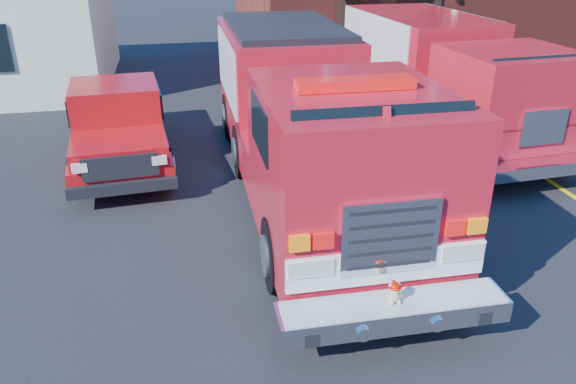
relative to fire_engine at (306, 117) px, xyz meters
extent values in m
plane|color=black|center=(-0.93, -1.54, -1.67)|extent=(100.00, 100.00, 0.00)
cube|color=yellow|center=(5.57, -0.54, -1.67)|extent=(0.12, 3.00, 0.01)
cube|color=yellow|center=(5.57, 2.46, -1.67)|extent=(0.12, 3.00, 0.01)
cube|color=yellow|center=(5.57, 5.46, -1.67)|extent=(0.12, 3.00, 0.01)
cube|color=black|center=(4.57, 7.44, 0.33)|extent=(3.60, 0.12, 4.00)
cylinder|color=black|center=(-1.24, -3.50, -1.07)|extent=(0.39, 1.21, 1.20)
cylinder|color=black|center=(1.17, -3.52, -1.07)|extent=(0.39, 1.21, 1.20)
cube|color=red|center=(0.00, 0.00, -0.74)|extent=(2.83, 9.87, 0.98)
cube|color=red|center=(0.02, 2.51, 0.52)|extent=(2.78, 4.84, 1.75)
cube|color=red|center=(-0.03, -3.18, 0.57)|extent=(2.77, 3.53, 1.64)
cube|color=black|center=(-0.04, -4.55, 1.01)|extent=(2.41, 0.11, 1.03)
cube|color=red|center=(-0.03, -3.18, 1.48)|extent=(1.75, 0.39, 0.15)
cube|color=white|center=(-0.05, -4.95, -0.52)|extent=(2.74, 0.09, 0.48)
cube|color=silver|center=(-0.05, -4.96, -0.09)|extent=(1.31, 0.08, 1.03)
cube|color=silver|center=(-0.05, -5.26, -1.04)|extent=(3.07, 0.63, 0.31)
cube|color=#B7B7BF|center=(-1.36, 2.53, 0.52)|extent=(0.08, 3.94, 1.42)
cube|color=#B7B7BF|center=(1.40, 2.50, 0.52)|extent=(0.08, 3.94, 1.42)
sphere|color=#D8B184|center=(-0.05, -5.26, -0.79)|extent=(0.17, 0.17, 0.17)
sphere|color=#D8B184|center=(-0.05, -5.26, -0.67)|extent=(0.14, 0.14, 0.14)
sphere|color=#D8B184|center=(-0.10, -5.25, -0.62)|extent=(0.05, 0.05, 0.05)
sphere|color=#D8B184|center=(0.00, -5.25, -0.62)|extent=(0.05, 0.05, 0.05)
ellipsoid|color=red|center=(-0.05, -5.26, -0.62)|extent=(0.14, 0.14, 0.08)
cylinder|color=red|center=(-0.05, -5.27, -0.64)|extent=(0.17, 0.17, 0.01)
cylinder|color=black|center=(-4.80, 0.80, -1.25)|extent=(0.36, 0.87, 0.85)
cylinder|color=black|center=(-2.94, 0.95, -1.25)|extent=(0.36, 0.87, 0.85)
cube|color=#AC0E12|center=(-4.02, 2.83, -1.09)|extent=(2.58, 5.99, 0.48)
cube|color=#AC0E12|center=(-3.86, 0.77, -0.66)|extent=(2.07, 1.74, 0.37)
cube|color=#AC0E12|center=(-4.00, 2.52, -0.24)|extent=(2.10, 2.06, 1.06)
cube|color=#AC0E12|center=(-4.16, 4.53, -0.66)|extent=(2.12, 2.38, 0.58)
cube|color=black|center=(-3.79, -0.16, -1.19)|extent=(2.17, 0.32, 0.23)
cylinder|color=black|center=(3.65, 0.36, -1.07)|extent=(0.46, 1.22, 1.20)
cylinder|color=black|center=(6.04, 0.51, -1.07)|extent=(0.46, 1.22, 1.20)
cube|color=red|center=(4.64, 3.48, -0.75)|extent=(3.28, 8.87, 0.98)
cube|color=red|center=(4.54, 5.11, 0.51)|extent=(3.07, 5.61, 1.63)
cube|color=red|center=(4.84, 0.44, 0.40)|extent=(2.89, 2.78, 1.42)
cube|color=#B7B7BF|center=(3.17, 5.02, 0.40)|extent=(0.34, 4.57, 1.85)
cube|color=#B7B7BF|center=(5.91, 5.20, 0.40)|extent=(0.34, 4.57, 1.85)
cube|color=silver|center=(4.94, -1.14, -1.07)|extent=(2.97, 0.68, 0.27)
camera|label=1|loc=(-2.58, -10.85, 3.48)|focal=35.00mm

